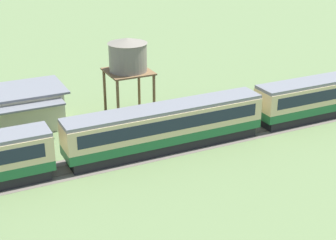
% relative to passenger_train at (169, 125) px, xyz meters
% --- Properties ---
extents(ground_plane, '(600.00, 600.00, 0.00)m').
position_rel_passenger_train_xyz_m(ground_plane, '(16.15, 0.94, -2.20)').
color(ground_plane, '#607547').
extents(passenger_train, '(93.37, 2.85, 3.97)m').
position_rel_passenger_train_xyz_m(passenger_train, '(0.00, 0.00, 0.00)').
color(passenger_train, '#1E6033').
rests_on(passenger_train, ground_plane).
extents(railway_track, '(170.71, 3.60, 0.04)m').
position_rel_passenger_train_xyz_m(railway_track, '(-1.31, -0.00, -2.20)').
color(railway_track, '#665B51').
rests_on(railway_track, ground_plane).
extents(water_tower, '(4.26, 4.26, 7.93)m').
position_rel_passenger_train_xyz_m(water_tower, '(-0.18, 8.58, 3.91)').
color(water_tower, brown).
rests_on(water_tower, ground_plane).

